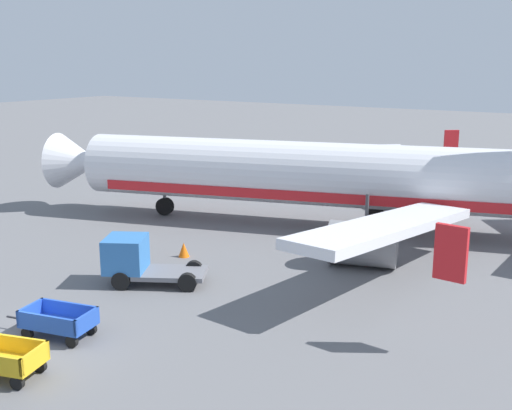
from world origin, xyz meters
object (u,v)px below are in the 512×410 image
at_px(airplane, 347,177).
at_px(traffic_cone_mid_apron, 184,250).
at_px(baggage_cart_second_in_row, 2,359).
at_px(baggage_cart_third_in_row, 58,321).
at_px(traffic_cone_near_plane, 108,240).
at_px(service_truck_beside_carts, 137,259).

relative_size(airplane, traffic_cone_mid_apron, 50.84).
bearing_deg(baggage_cart_second_in_row, traffic_cone_mid_apron, 103.56).
distance_m(airplane, baggage_cart_third_in_row, 19.47).
relative_size(baggage_cart_third_in_row, traffic_cone_near_plane, 6.41).
bearing_deg(traffic_cone_near_plane, baggage_cart_third_in_row, -53.10).
distance_m(baggage_cart_third_in_row, service_truck_beside_carts, 5.88).
distance_m(service_truck_beside_carts, traffic_cone_near_plane, 6.40).
height_order(airplane, baggage_cart_second_in_row, airplane).
distance_m(baggage_cart_third_in_row, traffic_cone_near_plane, 11.40).
xyz_separation_m(service_truck_beside_carts, traffic_cone_near_plane, (-5.33, 3.45, -0.82)).
xyz_separation_m(baggage_cart_second_in_row, service_truck_beside_carts, (-2.34, 8.57, 0.50)).
height_order(baggage_cart_second_in_row, traffic_cone_near_plane, baggage_cart_second_in_row).
distance_m(baggage_cart_second_in_row, baggage_cart_third_in_row, 3.02).
bearing_deg(traffic_cone_near_plane, baggage_cart_second_in_row, -57.49).
relative_size(airplane, traffic_cone_near_plane, 65.49).
height_order(service_truck_beside_carts, traffic_cone_mid_apron, service_truck_beside_carts).
xyz_separation_m(airplane, traffic_cone_near_plane, (-9.09, -10.07, -2.77)).
bearing_deg(service_truck_beside_carts, baggage_cart_second_in_row, -74.75).
bearing_deg(airplane, traffic_cone_near_plane, -132.08).
distance_m(airplane, traffic_cone_near_plane, 13.85).
xyz_separation_m(baggage_cart_third_in_row, service_truck_beside_carts, (-1.51, 5.66, 0.50)).
relative_size(baggage_cart_third_in_row, traffic_cone_mid_apron, 4.98).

